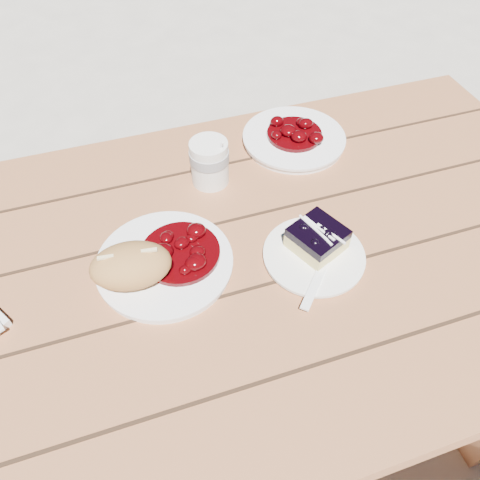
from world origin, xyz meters
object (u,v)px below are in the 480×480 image
object	(u,v)px
picnic_table	(97,342)
main_plate	(165,264)
bread_roll	(131,266)
dessert_plate	(314,256)
second_plate	(294,139)
coffee_cup	(210,163)
blueberry_cake	(317,238)

from	to	relation	value
picnic_table	main_plate	bearing A→B (deg)	3.99
main_plate	bread_roll	distance (m)	0.07
dessert_plate	bread_roll	bearing A→B (deg)	172.17
bread_roll	dessert_plate	world-z (taller)	bread_roll
picnic_table	second_plate	distance (m)	0.59
bread_roll	coffee_cup	bearing A→B (deg)	47.68
dessert_plate	blueberry_cake	xyz separation A→B (m)	(0.01, 0.01, 0.03)
main_plate	second_plate	bearing A→B (deg)	36.23
picnic_table	second_plate	world-z (taller)	second_plate
picnic_table	main_plate	size ratio (longest dim) A/B	8.66
picnic_table	coffee_cup	size ratio (longest dim) A/B	21.24
dessert_plate	second_plate	bearing A→B (deg)	73.63
bread_roll	coffee_cup	world-z (taller)	coffee_cup
main_plate	bread_roll	size ratio (longest dim) A/B	1.74
picnic_table	coffee_cup	xyz separation A→B (m)	(0.29, 0.20, 0.21)
coffee_cup	second_plate	distance (m)	0.22
blueberry_cake	picnic_table	bearing A→B (deg)	151.13
picnic_table	coffee_cup	bearing A→B (deg)	34.47
bread_roll	main_plate	bearing A→B (deg)	19.98
main_plate	bread_roll	world-z (taller)	bread_roll
main_plate	blueberry_cake	bearing A→B (deg)	-10.21
dessert_plate	coffee_cup	xyz separation A→B (m)	(-0.12, 0.25, 0.04)
blueberry_cake	second_plate	world-z (taller)	blueberry_cake
main_plate	second_plate	distance (m)	0.43
bread_roll	second_plate	distance (m)	0.49
picnic_table	coffee_cup	distance (m)	0.41
coffee_cup	bread_roll	bearing A→B (deg)	-132.32
main_plate	blueberry_cake	xyz separation A→B (m)	(0.26, -0.05, 0.03)
blueberry_cake	second_plate	xyz separation A→B (m)	(0.08, 0.30, -0.03)
main_plate	coffee_cup	xyz separation A→B (m)	(0.14, 0.19, 0.04)
dessert_plate	coffee_cup	distance (m)	0.28
main_plate	coffee_cup	size ratio (longest dim) A/B	2.45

